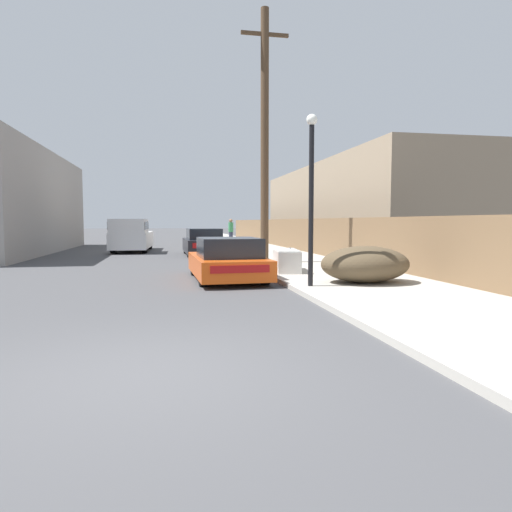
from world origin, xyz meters
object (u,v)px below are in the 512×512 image
car_parked_mid (204,243)px  pedestrian (231,231)px  utility_pole (265,135)px  discarded_fridge (286,260)px  pickup_truck (131,235)px  parked_sports_car_red (228,261)px  street_lamp (311,186)px  brush_pile (365,264)px

car_parked_mid → pedestrian: (2.57, 8.77, 0.40)m
utility_pole → car_parked_mid: bearing=108.4°
discarded_fridge → pickup_truck: (-5.62, 12.27, 0.45)m
car_parked_mid → utility_pole: bearing=-73.1°
discarded_fridge → pedestrian: pedestrian is taller
discarded_fridge → pickup_truck: size_ratio=0.33×
parked_sports_car_red → car_parked_mid: 9.89m
discarded_fridge → pedestrian: (0.68, 17.77, 0.56)m
pedestrian → parked_sports_car_red: bearing=-98.1°
car_parked_mid → street_lamp: (1.62, -12.32, 1.90)m
pedestrian → utility_pole: bearing=-92.7°
street_lamp → pedestrian: (0.94, 21.08, -1.50)m
street_lamp → parked_sports_car_red: bearing=125.0°
car_parked_mid → street_lamp: street_lamp is taller
utility_pole → pedestrian: 15.01m
brush_pile → parked_sports_car_red: bearing=147.8°
discarded_fridge → pedestrian: 17.79m
car_parked_mid → utility_pole: size_ratio=0.47×
utility_pole → brush_pile: 7.72m
street_lamp → pedestrian: bearing=87.4°
parked_sports_car_red → car_parked_mid: car_parked_mid is taller
street_lamp → brush_pile: bearing=13.2°
utility_pole → brush_pile: bearing=-78.3°
parked_sports_car_red → utility_pole: (1.97, 4.18, 4.38)m
street_lamp → car_parked_mid: bearing=97.5°
pickup_truck → brush_pile: size_ratio=2.50×
pickup_truck → street_lamp: (5.35, -15.58, 1.61)m
street_lamp → pickup_truck: bearing=108.9°
discarded_fridge → car_parked_mid: bearing=109.3°
parked_sports_car_red → brush_pile: 3.86m
pickup_truck → utility_pole: (5.62, -8.97, 4.03)m
discarded_fridge → pickup_truck: 13.50m
car_parked_mid → utility_pole: (1.89, -5.71, 4.32)m
discarded_fridge → pickup_truck: bearing=122.1°
car_parked_mid → street_lamp: 12.57m
car_parked_mid → brush_pile: bearing=-76.5°
car_parked_mid → pedestrian: 9.15m
brush_pile → car_parked_mid: bearing=105.0°
street_lamp → pedestrian: size_ratio=2.34×
car_parked_mid → street_lamp: size_ratio=1.08×
parked_sports_car_red → street_lamp: street_lamp is taller
parked_sports_car_red → utility_pole: bearing=62.9°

